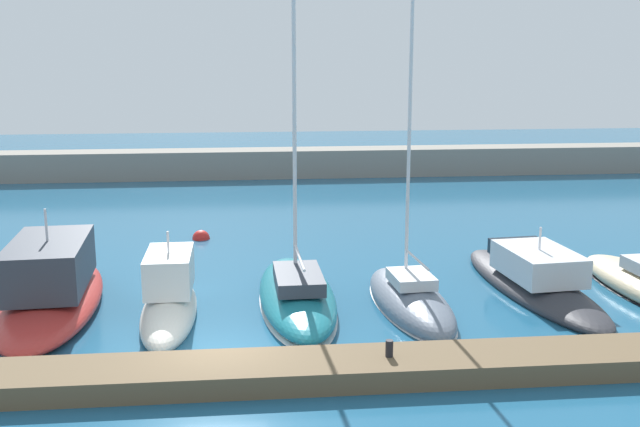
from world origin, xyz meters
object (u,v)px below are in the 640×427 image
(sailboat_slate_sixth, at_px, (410,300))
(mooring_buoy_red, at_px, (201,239))
(sailboat_teal_fifth, at_px, (297,292))
(motorboat_red_third, at_px, (51,287))
(motorboat_charcoal_seventh, at_px, (533,280))
(dock_bollard, at_px, (389,348))
(motorboat_ivory_fourth, at_px, (169,299))

(sailboat_slate_sixth, xyz_separation_m, mooring_buoy_red, (-7.38, 10.10, -0.26))
(sailboat_teal_fifth, bearing_deg, motorboat_red_third, 86.09)
(motorboat_charcoal_seventh, distance_m, dock_bollard, 9.29)
(motorboat_charcoal_seventh, xyz_separation_m, dock_bollard, (-6.46, -6.66, 0.41))
(mooring_buoy_red, distance_m, dock_bollard, 16.43)
(sailboat_teal_fifth, bearing_deg, motorboat_ivory_fourth, 98.43)
(mooring_buoy_red, bearing_deg, motorboat_ivory_fourth, -92.55)
(sailboat_teal_fifth, distance_m, dock_bollard, 6.32)
(sailboat_teal_fifth, distance_m, sailboat_slate_sixth, 3.77)
(motorboat_red_third, bearing_deg, motorboat_charcoal_seventh, -92.66)
(dock_bollard, bearing_deg, mooring_buoy_red, 110.11)
(motorboat_charcoal_seventh, distance_m, mooring_buoy_red, 14.94)
(sailboat_teal_fifth, bearing_deg, sailboat_slate_sixth, -101.59)
(motorboat_ivory_fourth, distance_m, mooring_buoy_red, 10.14)
(sailboat_teal_fifth, bearing_deg, mooring_buoy_red, 20.19)
(mooring_buoy_red, bearing_deg, sailboat_teal_fifth, -68.69)
(sailboat_teal_fifth, xyz_separation_m, motorboat_charcoal_seventh, (8.43, 0.67, -0.03))
(motorboat_red_third, relative_size, motorboat_ivory_fourth, 1.49)
(sailboat_slate_sixth, bearing_deg, motorboat_ivory_fourth, 85.86)
(motorboat_charcoal_seventh, bearing_deg, motorboat_ivory_fourth, 90.90)
(motorboat_ivory_fourth, relative_size, motorboat_charcoal_seventh, 0.65)
(sailboat_slate_sixth, distance_m, dock_bollard, 5.61)
(motorboat_red_third, height_order, sailboat_teal_fifth, sailboat_teal_fifth)
(sailboat_slate_sixth, xyz_separation_m, motorboat_charcoal_seventh, (4.73, 1.35, 0.13))
(sailboat_slate_sixth, relative_size, dock_bollard, 27.09)
(mooring_buoy_red, bearing_deg, motorboat_charcoal_seventh, -35.85)
(motorboat_ivory_fourth, relative_size, mooring_buoy_red, 8.04)
(motorboat_red_third, relative_size, motorboat_charcoal_seventh, 0.96)
(motorboat_red_third, relative_size, dock_bollard, 21.63)
(motorboat_ivory_fourth, height_order, sailboat_teal_fifth, sailboat_teal_fifth)
(sailboat_teal_fifth, height_order, mooring_buoy_red, sailboat_teal_fifth)
(motorboat_charcoal_seventh, bearing_deg, motorboat_red_third, 85.67)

